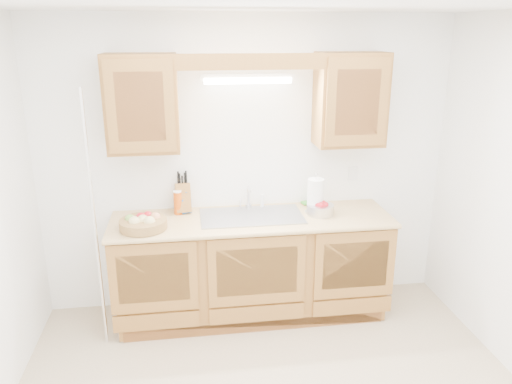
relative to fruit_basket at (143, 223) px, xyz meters
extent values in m
plane|color=white|center=(0.86, -1.06, 1.55)|extent=(3.50, 3.50, 0.00)
cube|color=white|center=(0.86, 0.44, 0.30)|extent=(3.50, 0.02, 2.50)
cube|color=olive|center=(0.86, 0.14, -0.51)|extent=(2.20, 0.60, 0.86)
cube|color=tan|center=(0.86, 0.12, -0.07)|extent=(2.30, 0.63, 0.04)
cube|color=olive|center=(0.03, 0.27, 0.87)|extent=(0.55, 0.33, 0.75)
cube|color=olive|center=(1.69, 0.27, 0.87)|extent=(0.55, 0.33, 0.75)
cube|color=olive|center=(0.86, 0.13, 1.19)|extent=(2.20, 0.05, 0.12)
cylinder|color=white|center=(0.86, 0.34, 1.03)|extent=(0.70, 0.05, 0.05)
cube|color=white|center=(0.86, 0.37, 1.06)|extent=(0.76, 0.06, 0.05)
cube|color=#9E9EA3|center=(0.86, 0.14, -0.05)|extent=(0.84, 0.46, 0.01)
cube|color=#9E9EA3|center=(0.65, 0.14, -0.13)|extent=(0.39, 0.40, 0.16)
cube|color=#9E9EA3|center=(1.07, 0.14, -0.13)|extent=(0.39, 0.40, 0.16)
cylinder|color=silver|center=(0.86, 0.34, -0.03)|extent=(0.06, 0.06, 0.04)
cylinder|color=silver|center=(0.86, 0.34, 0.05)|extent=(0.02, 0.02, 0.16)
cylinder|color=silver|center=(0.86, 0.29, 0.14)|extent=(0.02, 0.12, 0.02)
cylinder|color=white|center=(0.98, 0.34, 0.01)|extent=(0.03, 0.03, 0.12)
cylinder|color=silver|center=(-0.34, -0.13, 0.05)|extent=(0.03, 0.03, 2.00)
cube|color=white|center=(1.81, 0.43, 0.20)|extent=(0.08, 0.01, 0.12)
cylinder|color=#A77943|center=(0.00, 0.00, -0.01)|extent=(0.48, 0.48, 0.07)
sphere|color=#D8C67F|center=(-0.06, -0.04, 0.02)|extent=(0.09, 0.09, 0.09)
sphere|color=#D8C67F|center=(0.05, -0.05, 0.02)|extent=(0.09, 0.09, 0.09)
sphere|color=tan|center=(0.09, 0.04, 0.02)|extent=(0.09, 0.09, 0.09)
sphere|color=red|center=(-0.02, 0.06, 0.02)|extent=(0.08, 0.08, 0.08)
sphere|color=#72A53F|center=(-0.10, 0.03, 0.02)|extent=(0.08, 0.08, 0.08)
sphere|color=#D8C67F|center=(0.00, -0.01, 0.02)|extent=(0.09, 0.09, 0.09)
sphere|color=red|center=(0.03, 0.09, 0.02)|extent=(0.08, 0.08, 0.08)
cube|color=olive|center=(0.31, 0.35, 0.07)|extent=(0.14, 0.21, 0.27)
cylinder|color=black|center=(0.28, 0.33, 0.21)|extent=(0.02, 0.04, 0.10)
cylinder|color=black|center=(0.31, 0.33, 0.22)|extent=(0.02, 0.04, 0.10)
cylinder|color=black|center=(0.34, 0.33, 0.22)|extent=(0.02, 0.04, 0.10)
cylinder|color=black|center=(0.29, 0.38, 0.23)|extent=(0.02, 0.04, 0.10)
cylinder|color=black|center=(0.33, 0.38, 0.23)|extent=(0.02, 0.04, 0.10)
cylinder|color=black|center=(0.28, 0.41, 0.23)|extent=(0.02, 0.04, 0.10)
cylinder|color=black|center=(0.34, 0.41, 0.24)|extent=(0.02, 0.04, 0.10)
cylinder|color=#CB4C0B|center=(0.26, 0.29, 0.05)|extent=(0.08, 0.08, 0.19)
cylinder|color=white|center=(0.26, 0.29, 0.15)|extent=(0.07, 0.07, 0.01)
imported|color=blue|center=(0.32, 0.33, 0.04)|extent=(0.11, 0.11, 0.19)
cube|color=#CC333F|center=(1.40, 0.38, -0.05)|extent=(0.14, 0.11, 0.01)
cube|color=green|center=(1.40, 0.38, -0.04)|extent=(0.14, 0.11, 0.02)
cylinder|color=silver|center=(1.40, 0.16, -0.05)|extent=(0.17, 0.17, 0.01)
cylinder|color=silver|center=(1.40, 0.16, 0.12)|extent=(0.02, 0.02, 0.34)
cylinder|color=white|center=(1.40, 0.16, 0.10)|extent=(0.18, 0.18, 0.28)
sphere|color=silver|center=(1.40, 0.16, 0.29)|extent=(0.02, 0.02, 0.02)
cylinder|color=silver|center=(1.44, 0.11, -0.01)|extent=(0.25, 0.25, 0.09)
sphere|color=red|center=(1.41, 0.11, 0.04)|extent=(0.06, 0.06, 0.06)
sphere|color=red|center=(1.46, 0.13, 0.04)|extent=(0.06, 0.06, 0.06)
sphere|color=red|center=(1.44, 0.09, 0.04)|extent=(0.06, 0.06, 0.06)
sphere|color=red|center=(1.47, 0.10, 0.04)|extent=(0.06, 0.06, 0.06)
camera|label=1|loc=(0.36, -3.67, 1.41)|focal=35.00mm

